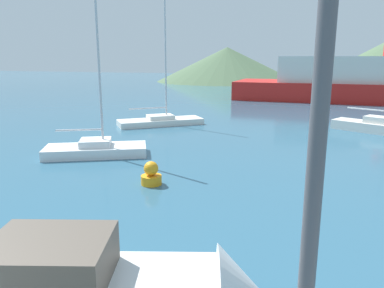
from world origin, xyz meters
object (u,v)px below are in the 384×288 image
object	(u,v)px
sailboat_outer	(96,148)
buoy_marker	(151,175)
streetlamp	(321,99)
sailboat_middle	(379,126)
sailboat_inner	(161,120)

from	to	relation	value
sailboat_outer	buoy_marker	distance (m)	5.91
streetlamp	sailboat_middle	xyz separation A→B (m)	(3.97, 26.40, -4.45)
streetlamp	buoy_marker	distance (m)	13.53
streetlamp	buoy_marker	size ratio (longest dim) A/B	5.97
streetlamp	sailboat_middle	size ratio (longest dim) A/B	0.73
streetlamp	sailboat_inner	distance (m)	27.37
streetlamp	sailboat_outer	size ratio (longest dim) A/B	0.64
sailboat_inner	sailboat_middle	size ratio (longest dim) A/B	1.22
sailboat_inner	sailboat_outer	distance (m)	9.90
streetlamp	sailboat_middle	distance (m)	27.07
streetlamp	sailboat_inner	bearing A→B (deg)	116.17
sailboat_outer	streetlamp	bearing A→B (deg)	-78.97
sailboat_middle	sailboat_outer	size ratio (longest dim) A/B	0.87
streetlamp	sailboat_inner	xyz separation A→B (m)	(-11.91, 24.22, -4.54)
streetlamp	sailboat_middle	bearing A→B (deg)	81.44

